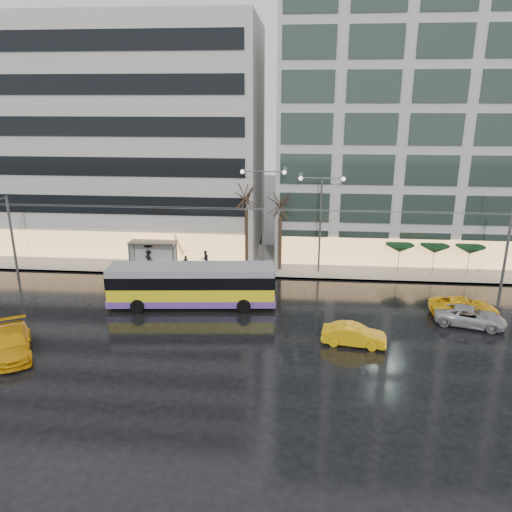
# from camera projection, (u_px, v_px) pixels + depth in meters

# --- Properties ---
(ground) EXTENTS (140.00, 140.00, 0.00)m
(ground) POSITION_uv_depth(u_px,v_px,m) (223.00, 321.00, 35.17)
(ground) COLOR black
(ground) RESTS_ON ground
(sidewalk) EXTENTS (80.00, 10.00, 0.15)m
(sidewalk) POSITION_uv_depth(u_px,v_px,m) (265.00, 260.00, 48.28)
(sidewalk) COLOR gray
(sidewalk) RESTS_ON ground
(kerb) EXTENTS (80.00, 0.10, 0.15)m
(kerb) POSITION_uv_depth(u_px,v_px,m) (261.00, 277.00, 43.58)
(kerb) COLOR slate
(kerb) RESTS_ON ground
(building_left) EXTENTS (34.00, 14.00, 22.00)m
(building_left) POSITION_uv_depth(u_px,v_px,m) (95.00, 138.00, 51.18)
(building_left) COLOR #B2B1AB
(building_left) RESTS_ON sidewalk
(building_right) EXTENTS (32.00, 14.00, 25.00)m
(building_right) POSITION_uv_depth(u_px,v_px,m) (446.00, 124.00, 47.79)
(building_right) COLOR #B2B1AB
(building_right) RESTS_ON sidewalk
(trolleybus) EXTENTS (12.56, 5.14, 5.74)m
(trolleybus) POSITION_uv_depth(u_px,v_px,m) (192.00, 286.00, 37.34)
(trolleybus) COLOR yellow
(trolleybus) RESTS_ON ground
(catenary) EXTENTS (42.24, 5.12, 7.00)m
(catenary) POSITION_uv_depth(u_px,v_px,m) (249.00, 234.00, 41.34)
(catenary) COLOR #595B60
(catenary) RESTS_ON ground
(bus_shelter) EXTENTS (4.20, 1.60, 2.51)m
(bus_shelter) POSITION_uv_depth(u_px,v_px,m) (149.00, 248.00, 45.43)
(bus_shelter) COLOR #595B60
(bus_shelter) RESTS_ON sidewalk
(street_lamp_near) EXTENTS (3.96, 0.36, 9.03)m
(street_lamp_near) POSITION_uv_depth(u_px,v_px,m) (263.00, 207.00, 43.45)
(street_lamp_near) COLOR #595B60
(street_lamp_near) RESTS_ON sidewalk
(street_lamp_far) EXTENTS (3.96, 0.36, 8.53)m
(street_lamp_far) POSITION_uv_depth(u_px,v_px,m) (321.00, 211.00, 43.11)
(street_lamp_far) COLOR #595B60
(street_lamp_far) RESTS_ON sidewalk
(tree_a) EXTENTS (3.20, 3.20, 8.40)m
(tree_a) POSITION_uv_depth(u_px,v_px,m) (246.00, 194.00, 43.43)
(tree_a) COLOR black
(tree_a) RESTS_ON sidewalk
(tree_b) EXTENTS (3.20, 3.20, 7.70)m
(tree_b) POSITION_uv_depth(u_px,v_px,m) (281.00, 201.00, 43.58)
(tree_b) COLOR black
(tree_b) RESTS_ON sidewalk
(parasol_a) EXTENTS (2.50, 2.50, 2.65)m
(parasol_a) POSITION_uv_depth(u_px,v_px,m) (399.00, 248.00, 43.70)
(parasol_a) COLOR #595B60
(parasol_a) RESTS_ON sidewalk
(parasol_b) EXTENTS (2.50, 2.50, 2.65)m
(parasol_b) POSITION_uv_depth(u_px,v_px,m) (435.00, 249.00, 43.45)
(parasol_b) COLOR #595B60
(parasol_b) RESTS_ON sidewalk
(parasol_c) EXTENTS (2.50, 2.50, 2.65)m
(parasol_c) POSITION_uv_depth(u_px,v_px,m) (470.00, 250.00, 43.20)
(parasol_c) COLOR #595B60
(parasol_c) RESTS_ON sidewalk
(taxi_a) EXTENTS (3.54, 4.99, 1.58)m
(taxi_a) POSITION_uv_depth(u_px,v_px,m) (117.00, 284.00, 40.08)
(taxi_a) COLOR #FFA60D
(taxi_a) RESTS_ON ground
(taxi_b) EXTENTS (4.21, 1.98, 1.33)m
(taxi_b) POSITION_uv_depth(u_px,v_px,m) (354.00, 335.00, 31.65)
(taxi_b) COLOR yellow
(taxi_b) RESTS_ON ground
(taxi_c) EXTENTS (4.88, 2.43, 1.33)m
(taxi_c) POSITION_uv_depth(u_px,v_px,m) (464.00, 307.00, 35.87)
(taxi_c) COLOR yellow
(taxi_c) RESTS_ON ground
(taxi_d) EXTENTS (4.44, 5.59, 1.52)m
(taxi_d) POSITION_uv_depth(u_px,v_px,m) (12.00, 343.00, 30.41)
(taxi_d) COLOR #E39D0B
(taxi_d) RESTS_ON ground
(sedan_silver) EXTENTS (5.09, 3.34, 1.30)m
(sedan_silver) POSITION_uv_depth(u_px,v_px,m) (470.00, 316.00, 34.39)
(sedan_silver) COLOR #A3A4A8
(sedan_silver) RESTS_ON ground
(pedestrian_a) EXTENTS (1.07, 1.08, 2.19)m
(pedestrian_a) POSITION_uv_depth(u_px,v_px,m) (185.00, 257.00, 44.16)
(pedestrian_a) COLOR black
(pedestrian_a) RESTS_ON sidewalk
(pedestrian_b) EXTENTS (0.96, 0.92, 1.57)m
(pedestrian_b) POSITION_uv_depth(u_px,v_px,m) (205.00, 259.00, 45.79)
(pedestrian_b) COLOR black
(pedestrian_b) RESTS_ON sidewalk
(pedestrian_c) EXTENTS (1.13, 1.11, 2.11)m
(pedestrian_c) POSITION_uv_depth(u_px,v_px,m) (148.00, 254.00, 46.00)
(pedestrian_c) COLOR black
(pedestrian_c) RESTS_ON sidewalk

